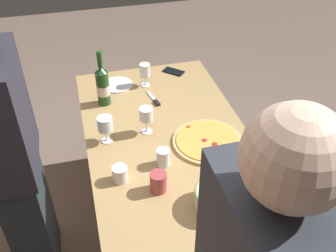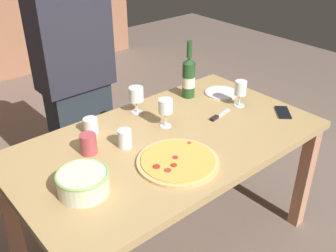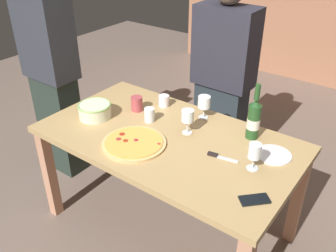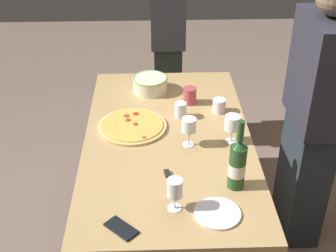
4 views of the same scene
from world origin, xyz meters
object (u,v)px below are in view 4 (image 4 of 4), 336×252
(dining_table, at_px, (168,152))
(cup_spare, at_px, (181,110))
(pizza, at_px, (132,126))
(cup_ceramic, at_px, (190,96))
(wine_glass_far_left, at_px, (189,126))
(wine_bottle, at_px, (237,164))
(cup_amber, at_px, (219,106))
(cell_phone, at_px, (121,228))
(pizza_knife, at_px, (169,179))
(person_guest_left, at_px, (314,119))
(serving_bowl, at_px, (150,84))
(wine_glass_by_bottle, at_px, (232,124))
(wine_glass_near_pizza, at_px, (175,190))
(side_plate, at_px, (217,213))
(person_host, at_px, (167,37))

(dining_table, height_order, cup_spare, cup_spare)
(pizza, distance_m, cup_ceramic, 0.44)
(wine_glass_far_left, distance_m, cup_ceramic, 0.45)
(wine_bottle, relative_size, wine_glass_far_left, 2.23)
(cup_amber, relative_size, cell_phone, 0.56)
(cell_phone, xyz_separation_m, pizza_knife, (-0.32, 0.21, 0.00))
(wine_bottle, height_order, person_guest_left, person_guest_left)
(serving_bowl, bearing_deg, pizza, -13.27)
(pizza, xyz_separation_m, cup_amber, (-0.16, 0.51, 0.03))
(wine_glass_by_bottle, xyz_separation_m, cell_phone, (0.63, -0.55, -0.10))
(wine_glass_by_bottle, bearing_deg, person_guest_left, 104.49)
(wine_glass_by_bottle, xyz_separation_m, cup_spare, (-0.26, -0.25, -0.06))
(wine_glass_near_pizza, xyz_separation_m, cup_spare, (-0.77, 0.07, -0.06))
(cup_amber, xyz_separation_m, person_guest_left, (0.19, 0.50, 0.02))
(pizza_knife, bearing_deg, cell_phone, -33.46)
(side_plate, bearing_deg, wine_glass_far_left, -170.77)
(pizza, xyz_separation_m, person_guest_left, (0.03, 1.00, 0.05))
(wine_glass_far_left, relative_size, pizza_knife, 0.88)
(cup_amber, relative_size, cup_ceramic, 0.79)
(wine_glass_near_pizza, height_order, cup_spare, wine_glass_near_pizza)
(dining_table, bearing_deg, serving_bowl, -170.15)
(pizza, xyz_separation_m, side_plate, (0.71, 0.39, -0.01))
(cup_ceramic, distance_m, cup_spare, 0.18)
(cup_spare, relative_size, person_guest_left, 0.06)
(cup_spare, distance_m, side_plate, 0.82)
(person_guest_left, bearing_deg, serving_bowl, -32.60)
(wine_bottle, bearing_deg, wine_glass_by_bottle, 174.53)
(cell_phone, relative_size, person_guest_left, 0.09)
(pizza, height_order, cup_ceramic, cup_ceramic)
(person_host, bearing_deg, pizza_knife, 0.14)
(cup_ceramic, bearing_deg, wine_glass_near_pizza, -8.25)
(serving_bowl, xyz_separation_m, wine_glass_near_pizza, (1.10, 0.10, 0.05))
(cup_spare, height_order, person_guest_left, person_guest_left)
(dining_table, xyz_separation_m, cup_amber, (-0.27, 0.31, 0.13))
(serving_bowl, height_order, side_plate, serving_bowl)
(wine_glass_by_bottle, height_order, wine_glass_far_left, wine_glass_far_left)
(wine_glass_near_pizza, relative_size, wine_glass_by_bottle, 1.01)
(wine_bottle, distance_m, wine_glass_far_left, 0.40)
(pizza, distance_m, wine_glass_by_bottle, 0.56)
(serving_bowl, relative_size, wine_bottle, 0.63)
(cup_spare, bearing_deg, wine_glass_far_left, 5.06)
(wine_bottle, distance_m, cup_amber, 0.69)
(cup_spare, bearing_deg, person_guest_left, 79.37)
(serving_bowl, distance_m, side_plate, 1.18)
(person_host, bearing_deg, person_guest_left, 37.67)
(wine_glass_near_pizza, relative_size, pizza_knife, 0.87)
(cup_amber, xyz_separation_m, pizza_knife, (0.63, -0.32, -0.03))
(wine_bottle, relative_size, person_host, 0.21)
(serving_bowl, relative_size, wine_glass_by_bottle, 1.43)
(person_guest_left, bearing_deg, cup_spare, -15.84)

